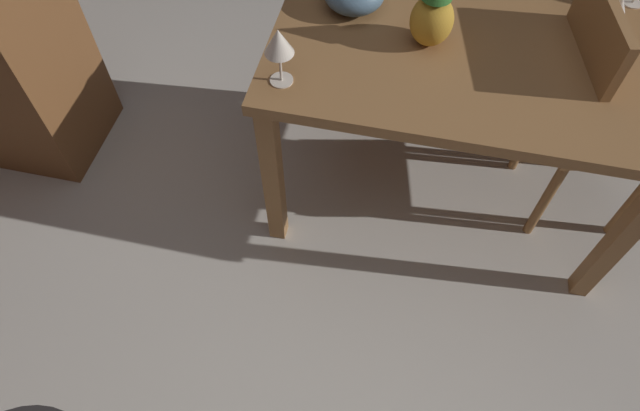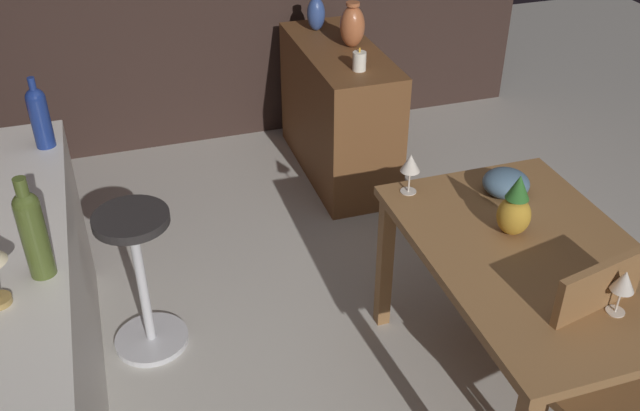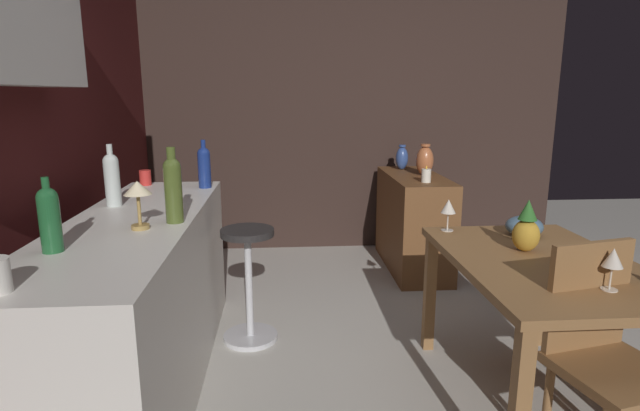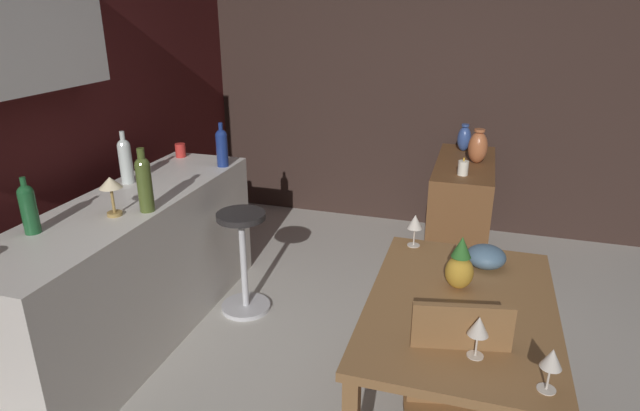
{
  "view_description": "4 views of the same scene",
  "coord_description": "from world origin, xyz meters",
  "px_view_note": "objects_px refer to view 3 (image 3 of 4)",
  "views": [
    {
      "loc": [
        0.01,
        1.0,
        1.86
      ],
      "look_at": [
        0.15,
        0.35,
        0.87
      ],
      "focal_mm": 30.89,
      "sensor_mm": 36.0,
      "label": 1
    },
    {
      "loc": [
        -1.95,
        1.0,
        2.35
      ],
      "look_at": [
        0.11,
        0.34,
        0.93
      ],
      "focal_mm": 40.06,
      "sensor_mm": 36.0,
      "label": 2
    },
    {
      "loc": [
        -2.3,
        0.78,
        1.49
      ],
      "look_at": [
        0.28,
        0.59,
        0.92
      ],
      "focal_mm": 28.14,
      "sensor_mm": 36.0,
      "label": 3
    },
    {
      "loc": [
        -2.3,
        -0.42,
        1.99
      ],
      "look_at": [
        0.42,
        0.41,
        0.89
      ],
      "focal_mm": 29.94,
      "sensor_mm": 36.0,
      "label": 4
    }
  ],
  "objects_px": {
    "wine_bottle_cobalt": "(204,166)",
    "wine_bottle_clear": "(112,177)",
    "sideboard_cabinet": "(413,222)",
    "wine_bottle_green": "(49,217)",
    "wine_glass_right": "(613,259)",
    "wine_bottle_olive": "(173,187)",
    "vase_copper": "(425,160)",
    "counter_lamp": "(138,193)",
    "pineapple_centerpiece": "(526,229)",
    "pillar_candle_tall": "(426,176)",
    "bar_stool": "(249,282)",
    "vase_ceramic_blue": "(402,158)",
    "dining_table": "(542,279)",
    "cup_red": "(145,178)",
    "fruit_bowl": "(524,226)",
    "chair_near_window": "(605,353)",
    "wine_glass_center": "(448,207)"
  },
  "relations": [
    {
      "from": "bar_stool",
      "to": "vase_copper",
      "type": "xyz_separation_m",
      "value": [
        1.24,
        -1.42,
        0.57
      ]
    },
    {
      "from": "wine_bottle_cobalt",
      "to": "wine_bottle_clear",
      "type": "xyz_separation_m",
      "value": [
        -0.51,
        0.41,
        0.01
      ]
    },
    {
      "from": "counter_lamp",
      "to": "vase_copper",
      "type": "height_order",
      "value": "counter_lamp"
    },
    {
      "from": "pineapple_centerpiece",
      "to": "wine_bottle_olive",
      "type": "distance_m",
      "value": 1.71
    },
    {
      "from": "bar_stool",
      "to": "wine_glass_right",
      "type": "xyz_separation_m",
      "value": [
        -1.13,
        -1.49,
        0.49
      ]
    },
    {
      "from": "chair_near_window",
      "to": "pillar_candle_tall",
      "type": "distance_m",
      "value": 2.13
    },
    {
      "from": "wine_glass_right",
      "to": "pineapple_centerpiece",
      "type": "bearing_deg",
      "value": 10.5
    },
    {
      "from": "chair_near_window",
      "to": "wine_bottle_clear",
      "type": "height_order",
      "value": "wine_bottle_clear"
    },
    {
      "from": "sideboard_cabinet",
      "to": "dining_table",
      "type": "bearing_deg",
      "value": -177.56
    },
    {
      "from": "chair_near_window",
      "to": "fruit_bowl",
      "type": "distance_m",
      "value": 0.89
    },
    {
      "from": "pineapple_centerpiece",
      "to": "pillar_candle_tall",
      "type": "distance_m",
      "value": 1.52
    },
    {
      "from": "fruit_bowl",
      "to": "cup_red",
      "type": "relative_size",
      "value": 1.77
    },
    {
      "from": "wine_bottle_cobalt",
      "to": "wine_bottle_clear",
      "type": "distance_m",
      "value": 0.66
    },
    {
      "from": "wine_bottle_green",
      "to": "pillar_candle_tall",
      "type": "bearing_deg",
      "value": -46.94
    },
    {
      "from": "wine_glass_center",
      "to": "fruit_bowl",
      "type": "xyz_separation_m",
      "value": [
        -0.14,
        -0.38,
        -0.08
      ]
    },
    {
      "from": "counter_lamp",
      "to": "pillar_candle_tall",
      "type": "bearing_deg",
      "value": -48.5
    },
    {
      "from": "bar_stool",
      "to": "sideboard_cabinet",
      "type": "bearing_deg",
      "value": -47.32
    },
    {
      "from": "sideboard_cabinet",
      "to": "cup_red",
      "type": "bearing_deg",
      "value": 110.41
    },
    {
      "from": "pineapple_centerpiece",
      "to": "cup_red",
      "type": "bearing_deg",
      "value": 62.35
    },
    {
      "from": "vase_copper",
      "to": "pineapple_centerpiece",
      "type": "bearing_deg",
      "value": 179.43
    },
    {
      "from": "counter_lamp",
      "to": "pineapple_centerpiece",
      "type": "bearing_deg",
      "value": -88.72
    },
    {
      "from": "wine_bottle_green",
      "to": "cup_red",
      "type": "relative_size",
      "value": 2.65
    },
    {
      "from": "bar_stool",
      "to": "vase_copper",
      "type": "height_order",
      "value": "vase_copper"
    },
    {
      "from": "fruit_bowl",
      "to": "counter_lamp",
      "type": "distance_m",
      "value": 1.98
    },
    {
      "from": "chair_near_window",
      "to": "wine_bottle_green",
      "type": "relative_size",
      "value": 3.17
    },
    {
      "from": "dining_table",
      "to": "cup_red",
      "type": "bearing_deg",
      "value": 59.73
    },
    {
      "from": "dining_table",
      "to": "wine_bottle_green",
      "type": "height_order",
      "value": "wine_bottle_green"
    },
    {
      "from": "wine_glass_center",
      "to": "sideboard_cabinet",
      "type": "bearing_deg",
      "value": -7.75
    },
    {
      "from": "bar_stool",
      "to": "wine_glass_right",
      "type": "bearing_deg",
      "value": -127.2
    },
    {
      "from": "bar_stool",
      "to": "vase_copper",
      "type": "bearing_deg",
      "value": -48.76
    },
    {
      "from": "wine_glass_right",
      "to": "wine_bottle_olive",
      "type": "xyz_separation_m",
      "value": [
        0.58,
        1.79,
        0.2
      ]
    },
    {
      "from": "fruit_bowl",
      "to": "sideboard_cabinet",
      "type": "bearing_deg",
      "value": 6.33
    },
    {
      "from": "vase_ceramic_blue",
      "to": "wine_bottle_clear",
      "type": "bearing_deg",
      "value": 130.97
    },
    {
      "from": "counter_lamp",
      "to": "vase_copper",
      "type": "bearing_deg",
      "value": -44.07
    },
    {
      "from": "dining_table",
      "to": "vase_ceramic_blue",
      "type": "relative_size",
      "value": 5.5
    },
    {
      "from": "sideboard_cabinet",
      "to": "vase_copper",
      "type": "bearing_deg",
      "value": -83.77
    },
    {
      "from": "wine_glass_right",
      "to": "vase_copper",
      "type": "distance_m",
      "value": 2.38
    },
    {
      "from": "cup_red",
      "to": "chair_near_window",
      "type": "bearing_deg",
      "value": -127.96
    },
    {
      "from": "wine_bottle_olive",
      "to": "wine_glass_right",
      "type": "bearing_deg",
      "value": -108.03
    },
    {
      "from": "sideboard_cabinet",
      "to": "wine_bottle_green",
      "type": "distance_m",
      "value": 3.05
    },
    {
      "from": "sideboard_cabinet",
      "to": "cup_red",
      "type": "xyz_separation_m",
      "value": [
        -0.76,
        2.04,
        0.54
      ]
    },
    {
      "from": "counter_lamp",
      "to": "vase_ceramic_blue",
      "type": "height_order",
      "value": "counter_lamp"
    },
    {
      "from": "wine_bottle_green",
      "to": "pillar_candle_tall",
      "type": "height_order",
      "value": "wine_bottle_green"
    },
    {
      "from": "fruit_bowl",
      "to": "wine_bottle_clear",
      "type": "xyz_separation_m",
      "value": [
        0.21,
        2.22,
        0.26
      ]
    },
    {
      "from": "dining_table",
      "to": "wine_bottle_green",
      "type": "distance_m",
      "value": 2.14
    },
    {
      "from": "wine_bottle_green",
      "to": "vase_ceramic_blue",
      "type": "bearing_deg",
      "value": -37.66
    },
    {
      "from": "wine_glass_right",
      "to": "vase_copper",
      "type": "bearing_deg",
      "value": 1.84
    },
    {
      "from": "chair_near_window",
      "to": "pillar_candle_tall",
      "type": "height_order",
      "value": "pillar_candle_tall"
    },
    {
      "from": "wine_bottle_olive",
      "to": "vase_ceramic_blue",
      "type": "height_order",
      "value": "wine_bottle_olive"
    },
    {
      "from": "fruit_bowl",
      "to": "pillar_candle_tall",
      "type": "height_order",
      "value": "pillar_candle_tall"
    }
  ]
}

